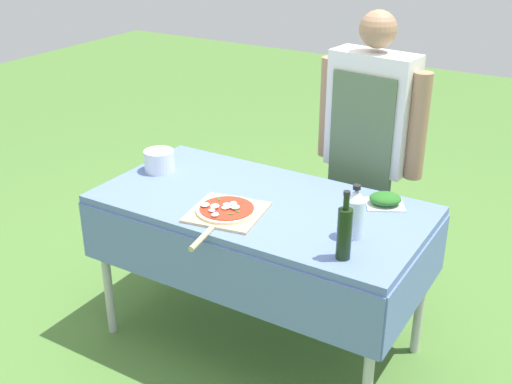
{
  "coord_description": "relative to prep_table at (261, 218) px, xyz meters",
  "views": [
    {
      "loc": [
        1.34,
        -2.25,
        2.03
      ],
      "look_at": [
        -0.02,
        0.0,
        0.82
      ],
      "focal_mm": 45.0,
      "sensor_mm": 36.0,
      "label": 1
    }
  ],
  "objects": [
    {
      "name": "oil_bottle",
      "position": [
        0.52,
        -0.27,
        0.2
      ],
      "size": [
        0.06,
        0.06,
        0.28
      ],
      "color": "black",
      "rests_on": "prep_table"
    },
    {
      "name": "ground_plane",
      "position": [
        0.0,
        0.0,
        -0.69
      ],
      "size": [
        12.0,
        12.0,
        0.0
      ],
      "primitive_type": "plane",
      "color": "#517F38"
    },
    {
      "name": "mixing_tub",
      "position": [
        -0.62,
        0.04,
        0.14
      ],
      "size": [
        0.15,
        0.15,
        0.11
      ],
      "primitive_type": "cylinder",
      "color": "silver",
      "rests_on": "prep_table"
    },
    {
      "name": "water_bottle",
      "position": [
        0.49,
        -0.09,
        0.19
      ],
      "size": [
        0.08,
        0.08,
        0.23
      ],
      "color": "silver",
      "rests_on": "prep_table"
    },
    {
      "name": "person_cook",
      "position": [
        0.26,
        0.63,
        0.23
      ],
      "size": [
        0.58,
        0.23,
        1.56
      ],
      "rotation": [
        0.0,
        0.0,
        3.03
      ],
      "color": "#4C4C51",
      "rests_on": "ground"
    },
    {
      "name": "prep_table",
      "position": [
        0.0,
        0.0,
        0.0
      ],
      "size": [
        1.51,
        0.78,
        0.78
      ],
      "color": "#607AB7",
      "rests_on": "ground"
    },
    {
      "name": "herb_container",
      "position": [
        0.49,
        0.25,
        0.11
      ],
      "size": [
        0.21,
        0.2,
        0.06
      ],
      "rotation": [
        0.0,
        0.0,
        0.49
      ],
      "color": "silver",
      "rests_on": "prep_table"
    },
    {
      "name": "pizza_on_peel",
      "position": [
        -0.06,
        -0.2,
        0.1
      ],
      "size": [
        0.35,
        0.52,
        0.05
      ],
      "rotation": [
        0.0,
        0.0,
        0.17
      ],
      "color": "#D1B27F",
      "rests_on": "prep_table"
    }
  ]
}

